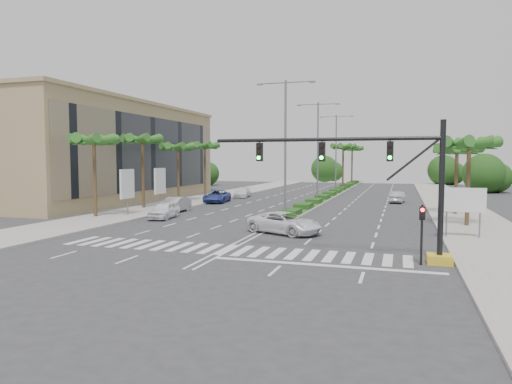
# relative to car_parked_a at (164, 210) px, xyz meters

# --- Properties ---
(ground) EXTENTS (160.00, 160.00, 0.00)m
(ground) POSITION_rel_car_parked_a_xyz_m (10.44, -11.49, -0.73)
(ground) COLOR #333335
(ground) RESTS_ON ground
(footpath_right) EXTENTS (6.00, 120.00, 0.15)m
(footpath_right) POSITION_rel_car_parked_a_xyz_m (25.64, 8.51, -0.66)
(footpath_right) COLOR gray
(footpath_right) RESTS_ON ground
(footpath_left) EXTENTS (6.00, 120.00, 0.15)m
(footpath_left) POSITION_rel_car_parked_a_xyz_m (-4.76, 8.51, -0.66)
(footpath_left) COLOR gray
(footpath_left) RESTS_ON ground
(median) EXTENTS (2.20, 75.00, 0.20)m
(median) POSITION_rel_car_parked_a_xyz_m (10.44, 33.51, -0.63)
(median) COLOR gray
(median) RESTS_ON ground
(median_grass) EXTENTS (1.80, 75.00, 0.04)m
(median_grass) POSITION_rel_car_parked_a_xyz_m (10.44, 33.51, -0.51)
(median_grass) COLOR #2F581E
(median_grass) RESTS_ON median
(building) EXTENTS (12.00, 36.00, 12.00)m
(building) POSITION_rel_car_parked_a_xyz_m (-15.56, 14.51, 5.27)
(building) COLOR tan
(building) RESTS_ON ground
(signal_gantry) EXTENTS (12.60, 1.20, 7.20)m
(signal_gantry) POSITION_rel_car_parked_a_xyz_m (19.71, -11.49, 2.73)
(signal_gantry) COLOR gold
(signal_gantry) RESTS_ON ground
(pedestrian_signal) EXTENTS (0.28, 0.36, 3.00)m
(pedestrian_signal) POSITION_rel_car_parked_a_xyz_m (21.04, -12.16, 1.31)
(pedestrian_signal) COLOR black
(pedestrian_signal) RESTS_ON ground
(direction_sign) EXTENTS (2.70, 0.11, 3.40)m
(direction_sign) POSITION_rel_car_parked_a_xyz_m (23.94, -3.49, 1.72)
(direction_sign) COLOR slate
(direction_sign) RESTS_ON ground
(billboard_near) EXTENTS (0.18, 2.10, 4.35)m
(billboard_near) POSITION_rel_car_parked_a_xyz_m (-4.06, 0.51, 2.23)
(billboard_near) COLOR slate
(billboard_near) RESTS_ON ground
(billboard_far) EXTENTS (0.18, 2.10, 4.35)m
(billboard_far) POSITION_rel_car_parked_a_xyz_m (-4.06, 6.51, 2.23)
(billboard_far) COLOR slate
(billboard_far) RESTS_ON ground
(palm_left_near) EXTENTS (4.57, 4.68, 7.55)m
(palm_left_near) POSITION_rel_car_parked_a_xyz_m (-6.06, -1.49, 5.96)
(palm_left_near) COLOR brown
(palm_left_near) RESTS_ON ground
(palm_left_mid) EXTENTS (4.57, 4.68, 7.95)m
(palm_left_mid) POSITION_rel_car_parked_a_xyz_m (-6.06, 6.51, 6.34)
(palm_left_mid) COLOR brown
(palm_left_mid) RESTS_ON ground
(palm_left_far) EXTENTS (4.57, 4.68, 7.35)m
(palm_left_far) POSITION_rel_car_parked_a_xyz_m (-6.06, 14.51, 5.76)
(palm_left_far) COLOR brown
(palm_left_far) RESTS_ON ground
(palm_left_end) EXTENTS (4.57, 4.68, 7.75)m
(palm_left_end) POSITION_rel_car_parked_a_xyz_m (-6.06, 22.51, 6.15)
(palm_left_end) COLOR brown
(palm_left_end) RESTS_ON ground
(palm_right_near) EXTENTS (4.57, 4.68, 7.05)m
(palm_right_near) POSITION_rel_car_parked_a_xyz_m (24.94, 2.51, 5.47)
(palm_right_near) COLOR brown
(palm_right_near) RESTS_ON ground
(palm_right_far) EXTENTS (4.57, 4.68, 6.75)m
(palm_right_far) POSITION_rel_car_parked_a_xyz_m (24.94, 10.51, 5.18)
(palm_right_far) COLOR brown
(palm_right_far) RESTS_ON ground
(palm_median_a) EXTENTS (4.57, 4.68, 8.05)m
(palm_median_a) POSITION_rel_car_parked_a_xyz_m (10.44, 43.51, 6.44)
(palm_median_a) COLOR brown
(palm_median_a) RESTS_ON ground
(palm_median_b) EXTENTS (4.57, 4.68, 8.05)m
(palm_median_b) POSITION_rel_car_parked_a_xyz_m (10.44, 58.51, 6.44)
(palm_median_b) COLOR brown
(palm_median_b) RESTS_ON ground
(streetlight_near) EXTENTS (5.10, 0.25, 12.00)m
(streetlight_near) POSITION_rel_car_parked_a_xyz_m (10.44, 2.51, 6.08)
(streetlight_near) COLOR slate
(streetlight_near) RESTS_ON ground
(streetlight_mid) EXTENTS (5.10, 0.25, 12.00)m
(streetlight_mid) POSITION_rel_car_parked_a_xyz_m (10.44, 18.51, 6.08)
(streetlight_mid) COLOR slate
(streetlight_mid) RESTS_ON ground
(streetlight_far) EXTENTS (5.10, 0.25, 12.00)m
(streetlight_far) POSITION_rel_car_parked_a_xyz_m (10.44, 34.51, 6.08)
(streetlight_far) COLOR slate
(streetlight_far) RESTS_ON ground
(car_parked_a) EXTENTS (2.22, 4.47, 1.47)m
(car_parked_a) POSITION_rel_car_parked_a_xyz_m (0.00, 0.00, 0.00)
(car_parked_a) COLOR white
(car_parked_a) RESTS_ON ground
(car_parked_b) EXTENTS (1.68, 4.66, 1.53)m
(car_parked_b) POSITION_rel_car_parked_a_xyz_m (-1.36, 4.52, 0.03)
(car_parked_b) COLOR #B3B2B7
(car_parked_b) RESTS_ON ground
(car_parked_c) EXTENTS (3.17, 5.66, 1.49)m
(car_parked_c) POSITION_rel_car_parked_a_xyz_m (-1.36, 15.48, 0.01)
(car_parked_c) COLOR #314296
(car_parked_c) RESTS_ON ground
(car_parked_d) EXTENTS (2.44, 4.79, 1.33)m
(car_parked_d) POSITION_rel_car_parked_a_xyz_m (-1.05, 23.93, -0.07)
(car_parked_d) COLOR white
(car_parked_d) RESTS_ON ground
(car_crossing) EXTENTS (6.05, 4.53, 1.53)m
(car_crossing) POSITION_rel_car_parked_a_xyz_m (12.21, -4.74, 0.03)
(car_crossing) COLOR white
(car_crossing) RESTS_ON ground
(car_right) EXTENTS (1.97, 4.33, 1.38)m
(car_right) POSITION_rel_car_parked_a_xyz_m (19.66, 21.82, -0.04)
(car_right) COLOR #B8B8BD
(car_right) RESTS_ON ground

